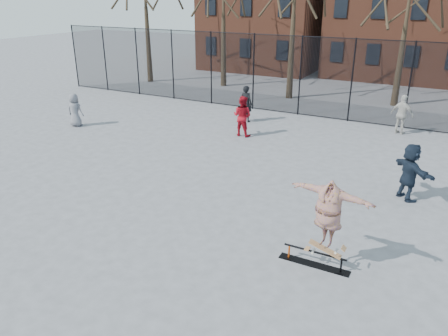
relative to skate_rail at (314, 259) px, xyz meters
The scene contains 10 objects.
ground 3.46m from the skate_rail, behind, with size 100.00×100.00×0.00m, color slate.
skate_rail is the anchor object (origin of this frame).
skateboard 0.36m from the skate_rail, ahead, with size 0.85×0.20×0.10m, color #97643C, non-canonical shape.
skater 1.15m from the skate_rail, ahead, with size 1.97×0.53×1.60m, color #503E9C.
bystander_grey 14.72m from the skate_rail, 156.79° to the left, with size 0.76×0.50×1.56m, color slate.
bystander_black 12.34m from the skate_rail, 122.92° to the left, with size 0.65×0.43×1.79m, color black.
bystander_red 10.11m from the skate_rail, 125.59° to the left, with size 0.87×0.68×1.79m, color maroon.
bystander_white 11.82m from the skate_rail, 88.42° to the left, with size 1.04×0.43×1.78m, color #BCB7AE.
bystander_navy 5.06m from the skate_rail, 73.28° to the left, with size 1.67×0.53×1.81m, color #182230.
fence 13.39m from the skate_rail, 105.17° to the left, with size 34.03×0.07×4.00m.
Camera 1 is at (5.67, -8.47, 5.99)m, focal length 35.00 mm.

